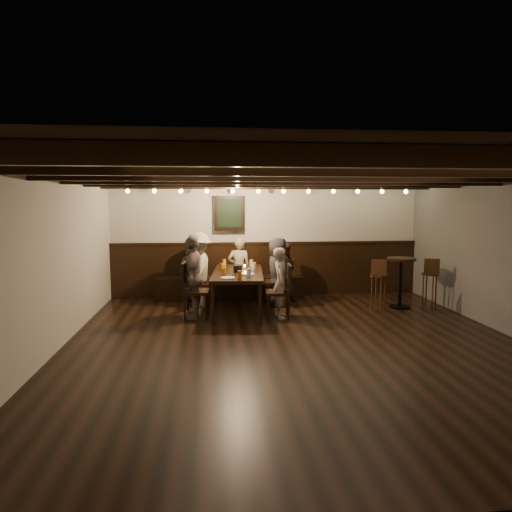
{
  "coord_description": "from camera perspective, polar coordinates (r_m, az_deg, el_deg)",
  "views": [
    {
      "loc": [
        -1.19,
        -6.07,
        2.0
      ],
      "look_at": [
        -0.45,
        1.3,
        1.11
      ],
      "focal_mm": 32.0,
      "sensor_mm": 36.0,
      "label": 1
    }
  ],
  "objects": [
    {
      "name": "pint_a",
      "position": [
        8.93,
        -3.98,
        -0.84
      ],
      "size": [
        0.07,
        0.07,
        0.14
      ],
      "primitive_type": "cylinder",
      "color": "#BF7219",
      "rests_on": "dining_table"
    },
    {
      "name": "high_top_table",
      "position": [
        8.96,
        17.64,
        -2.28
      ],
      "size": [
        0.53,
        0.53,
        0.95
      ],
      "color": "black",
      "rests_on": "floor"
    },
    {
      "name": "dining_table",
      "position": [
        8.24,
        -2.29,
        -2.38
      ],
      "size": [
        1.04,
        2.02,
        0.73
      ],
      "rotation": [
        0.0,
        0.0,
        -0.08
      ],
      "color": "black",
      "rests_on": "floor"
    },
    {
      "name": "person_bench_centre",
      "position": [
        9.28,
        -2.13,
        -1.58
      ],
      "size": [
        0.49,
        0.34,
        1.27
      ],
      "primitive_type": "imported",
      "rotation": [
        0.0,
        0.0,
        3.06
      ],
      "color": "#9E997F",
      "rests_on": "floor"
    },
    {
      "name": "pint_d",
      "position": [
        8.42,
        -0.22,
        -1.29
      ],
      "size": [
        0.07,
        0.07,
        0.14
      ],
      "primitive_type": "cylinder",
      "color": "silver",
      "rests_on": "dining_table"
    },
    {
      "name": "person_right_far",
      "position": [
        7.83,
        3.14,
        -3.38
      ],
      "size": [
        0.33,
        0.47,
        1.21
      ],
      "primitive_type": "imported",
      "rotation": [
        0.0,
        0.0,
        1.49
      ],
      "color": "gray",
      "rests_on": "floor"
    },
    {
      "name": "chair_left_far",
      "position": [
        7.92,
        -7.6,
        -5.6
      ],
      "size": [
        0.48,
        0.48,
        0.97
      ],
      "rotation": [
        0.0,
        0.0,
        -1.65
      ],
      "color": "black",
      "rests_on": "floor"
    },
    {
      "name": "condiment_caddy",
      "position": [
        8.17,
        -2.31,
        -1.61
      ],
      "size": [
        0.15,
        0.1,
        0.12
      ],
      "primitive_type": "cube",
      "color": "black",
      "rests_on": "dining_table"
    },
    {
      "name": "pint_b",
      "position": [
        8.86,
        -0.58,
        -0.87
      ],
      "size": [
        0.07,
        0.07,
        0.14
      ],
      "primitive_type": "cylinder",
      "color": "#BF7219",
      "rests_on": "dining_table"
    },
    {
      "name": "chair_right_far",
      "position": [
        7.89,
        2.9,
        -5.69
      ],
      "size": [
        0.46,
        0.46,
        0.93
      ],
      "rotation": [
        0.0,
        0.0,
        1.49
      ],
      "color": "black",
      "rests_on": "floor"
    },
    {
      "name": "person_left_near",
      "position": [
        8.73,
        -7.15,
        -1.66
      ],
      "size": [
        0.6,
        0.96,
        1.42
      ],
      "primitive_type": "imported",
      "rotation": [
        0.0,
        0.0,
        -1.65
      ],
      "color": "#9D9585",
      "rests_on": "floor"
    },
    {
      "name": "pint_c",
      "position": [
        8.33,
        -4.34,
        -1.39
      ],
      "size": [
        0.07,
        0.07,
        0.14
      ],
      "primitive_type": "cylinder",
      "color": "#BF7219",
      "rests_on": "dining_table"
    },
    {
      "name": "bar_stool_right",
      "position": [
        9.08,
        20.87,
        -4.0
      ],
      "size": [
        0.33,
        0.34,
        0.96
      ],
      "rotation": [
        0.0,
        0.0,
        -0.31
      ],
      "color": "#3A1E12",
      "rests_on": "floor"
    },
    {
      "name": "plate_near",
      "position": [
        7.55,
        -3.57,
        -2.73
      ],
      "size": [
        0.24,
        0.24,
        0.01
      ],
      "primitive_type": "cylinder",
      "color": "white",
      "rests_on": "dining_table"
    },
    {
      "name": "plate_far",
      "position": [
        7.93,
        -1.05,
        -2.25
      ],
      "size": [
        0.24,
        0.24,
        0.01
      ],
      "primitive_type": "cylinder",
      "color": "white",
      "rests_on": "dining_table"
    },
    {
      "name": "person_bench_left",
      "position": [
        9.2,
        -7.77,
        -1.77
      ],
      "size": [
        0.64,
        0.45,
        1.25
      ],
      "primitive_type": "imported",
      "rotation": [
        0.0,
        0.0,
        3.06
      ],
      "color": "#28282B",
      "rests_on": "floor"
    },
    {
      "name": "chair_right_near",
      "position": [
        8.76,
        2.52,
        -4.35
      ],
      "size": [
        0.48,
        0.48,
        0.96
      ],
      "rotation": [
        0.0,
        0.0,
        1.49
      ],
      "color": "black",
      "rests_on": "floor"
    },
    {
      "name": "person_right_near",
      "position": [
        8.7,
        2.73,
        -2.01
      ],
      "size": [
        0.47,
        0.67,
        1.31
      ],
      "primitive_type": "imported",
      "rotation": [
        0.0,
        0.0,
        1.49
      ],
      "color": "#27282A",
      "rests_on": "floor"
    },
    {
      "name": "bar_stool_left",
      "position": [
        8.63,
        15.05,
        -4.32
      ],
      "size": [
        0.34,
        0.35,
        0.96
      ],
      "rotation": [
        0.0,
        0.0,
        -0.4
      ],
      "color": "#3A1E12",
      "rests_on": "floor"
    },
    {
      "name": "room",
      "position": [
        8.38,
        0.51,
        0.53
      ],
      "size": [
        7.0,
        7.0,
        7.0
      ],
      "color": "black",
      "rests_on": "ground"
    },
    {
      "name": "pint_e",
      "position": [
        7.79,
        -4.0,
        -1.97
      ],
      "size": [
        0.07,
        0.07,
        0.14
      ],
      "primitive_type": "cylinder",
      "color": "#BF7219",
      "rests_on": "dining_table"
    },
    {
      "name": "candle",
      "position": [
        8.52,
        -1.44,
        -1.49
      ],
      "size": [
        0.05,
        0.05,
        0.05
      ],
      "primitive_type": "cylinder",
      "color": "beige",
      "rests_on": "dining_table"
    },
    {
      "name": "pint_f",
      "position": [
        7.67,
        -0.9,
        -2.08
      ],
      "size": [
        0.07,
        0.07,
        0.14
      ],
      "primitive_type": "cylinder",
      "color": "silver",
      "rests_on": "dining_table"
    },
    {
      "name": "pint_g",
      "position": [
        7.43,
        -2.06,
        -2.38
      ],
      "size": [
        0.07,
        0.07,
        0.14
      ],
      "primitive_type": "cylinder",
      "color": "#BF7219",
      "rests_on": "dining_table"
    },
    {
      "name": "chair_left_near",
      "position": [
        8.8,
        -6.9,
        -4.48
      ],
      "size": [
        0.44,
        0.44,
        0.89
      ],
      "rotation": [
        0.0,
        0.0,
        -1.65
      ],
      "color": "black",
      "rests_on": "floor"
    },
    {
      "name": "person_bench_right",
      "position": [
        9.17,
        3.49,
        -1.99
      ],
      "size": [
        0.61,
        0.49,
        1.18
      ],
      "primitive_type": "imported",
      "rotation": [
        0.0,
        0.0,
        3.06
      ],
      "color": "#4D291A",
      "rests_on": "floor"
    },
    {
      "name": "person_left_far",
      "position": [
        7.85,
        -7.86,
        -2.65
      ],
      "size": [
        0.41,
        0.86,
        1.42
      ],
      "primitive_type": "imported",
      "rotation": [
        0.0,
        0.0,
        -1.65
      ],
      "color": "gray",
      "rests_on": "floor"
    }
  ]
}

